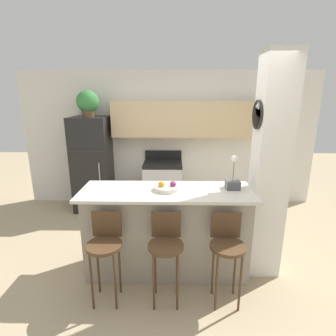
# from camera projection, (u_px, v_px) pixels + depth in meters

# --- Properties ---
(ground_plane) EXTENTS (14.00, 14.00, 0.00)m
(ground_plane) POSITION_uv_depth(u_px,v_px,m) (167.00, 269.00, 3.27)
(ground_plane) COLOR tan
(wall_back) EXTENTS (5.60, 0.38, 2.55)m
(wall_back) POSITION_uv_depth(u_px,v_px,m) (175.00, 132.00, 4.96)
(wall_back) COLOR white
(wall_back) RESTS_ON ground_plane
(pillar_right) EXTENTS (0.38, 0.32, 2.55)m
(pillar_right) POSITION_uv_depth(u_px,v_px,m) (269.00, 170.00, 2.94)
(pillar_right) COLOR white
(pillar_right) RESTS_ON ground_plane
(counter_bar) EXTENTS (1.98, 0.68, 1.05)m
(counter_bar) POSITION_uv_depth(u_px,v_px,m) (167.00, 231.00, 3.13)
(counter_bar) COLOR gray
(counter_bar) RESTS_ON ground_plane
(refrigerator) EXTENTS (0.65, 0.64, 1.74)m
(refrigerator) POSITION_uv_depth(u_px,v_px,m) (93.00, 164.00, 4.85)
(refrigerator) COLOR black
(refrigerator) RESTS_ON ground_plane
(stove_range) EXTENTS (0.70, 0.63, 1.07)m
(stove_range) POSITION_uv_depth(u_px,v_px,m) (163.00, 185.00, 4.95)
(stove_range) COLOR silver
(stove_range) RESTS_ON ground_plane
(bar_stool_left) EXTENTS (0.36, 0.36, 0.95)m
(bar_stool_left) POSITION_uv_depth(u_px,v_px,m) (105.00, 245.00, 2.65)
(bar_stool_left) COLOR #4C331E
(bar_stool_left) RESTS_ON ground_plane
(bar_stool_mid) EXTENTS (0.36, 0.36, 0.95)m
(bar_stool_mid) POSITION_uv_depth(u_px,v_px,m) (166.00, 246.00, 2.64)
(bar_stool_mid) COLOR #4C331E
(bar_stool_mid) RESTS_ON ground_plane
(bar_stool_right) EXTENTS (0.36, 0.36, 0.95)m
(bar_stool_right) POSITION_uv_depth(u_px,v_px,m) (227.00, 246.00, 2.63)
(bar_stool_right) COLOR #4C331E
(bar_stool_right) RESTS_ON ground_plane
(potted_plant_on_fridge) EXTENTS (0.39, 0.39, 0.45)m
(potted_plant_on_fridge) POSITION_uv_depth(u_px,v_px,m) (88.00, 103.00, 4.56)
(potted_plant_on_fridge) COLOR brown
(potted_plant_on_fridge) RESTS_ON refrigerator
(orchid_vase) EXTENTS (0.16, 0.16, 0.40)m
(orchid_vase) POSITION_uv_depth(u_px,v_px,m) (233.00, 181.00, 3.02)
(orchid_vase) COLOR #4C4C51
(orchid_vase) RESTS_ON counter_bar
(fruit_bowl) EXTENTS (0.30, 0.30, 0.11)m
(fruit_bowl) POSITION_uv_depth(u_px,v_px,m) (167.00, 187.00, 2.99)
(fruit_bowl) COLOR silver
(fruit_bowl) RESTS_ON counter_bar
(trash_bin) EXTENTS (0.28, 0.28, 0.38)m
(trash_bin) POSITION_uv_depth(u_px,v_px,m) (122.00, 203.00, 4.82)
(trash_bin) COLOR black
(trash_bin) RESTS_ON ground_plane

